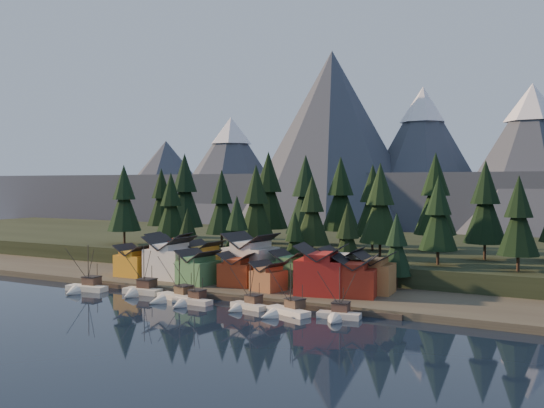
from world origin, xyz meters
The scene contains 46 objects.
ground centered at (0.00, 0.00, 0.00)m, with size 500.00×500.00×0.00m, color black.
shore_strip centered at (0.00, 40.00, 0.75)m, with size 400.00×50.00×1.50m, color #3E372D.
hillside centered at (0.00, 90.00, 3.00)m, with size 420.00×100.00×6.00m, color black.
dock centered at (0.00, 16.50, 0.50)m, with size 80.00×4.00×1.00m, color #4A4135.
mountain_ridge centered at (-4.20, 213.59, 26.06)m, with size 560.00×190.00×90.00m.
boat_0 centered at (-34.35, 7.92, 2.30)m, with size 10.59×11.32×12.07m.
boat_1 centered at (-20.12, 11.24, 2.52)m, with size 9.58×10.32×12.44m.
boat_2 centered at (-9.21, 9.36, 2.01)m, with size 11.08×11.67×11.20m.
boat_3 centered at (-3.50, 7.68, 1.92)m, with size 9.22×9.99×10.28m.
boat_4 centered at (9.25, 9.31, 1.90)m, with size 8.69×9.13×9.89m.
boat_5 centered at (18.62, 8.21, 2.00)m, with size 10.38×10.77×10.90m.
boat_6 centered at (29.10, 9.88, 2.13)m, with size 8.68×9.23×10.70m.
house_front_0 centered at (-33.44, 24.44, 5.73)m, with size 8.14×7.70×8.05m.
house_front_1 centered at (-23.11, 25.92, 7.08)m, with size 10.45×10.05×10.61m.
house_front_2 centered at (-12.15, 22.85, 5.69)m, with size 9.16×9.21×7.98m.
house_front_3 centered at (-2.23, 24.62, 5.56)m, with size 8.63×8.33×7.72m.
house_front_4 centered at (7.03, 22.89, 4.86)m, with size 7.45×7.84×6.40m.
house_front_5 centered at (19.27, 24.29, 7.12)m, with size 11.71×10.97×10.70m.
house_front_6 centered at (26.59, 25.62, 6.05)m, with size 10.12×9.74×8.67m.
house_back_0 centered at (-27.86, 31.74, 7.12)m, with size 11.72×11.43×10.71m.
house_back_1 centered at (-18.09, 33.79, 6.23)m, with size 8.29×8.39×9.02m.
house_back_2 centered at (-2.90, 31.84, 7.66)m, with size 11.79×10.95×11.72m.
house_back_3 centered at (8.05, 31.77, 5.75)m, with size 8.28×7.44×8.09m.
house_back_4 centered at (20.94, 31.75, 6.47)m, with size 9.14×8.82×9.47m.
house_back_5 centered at (28.86, 31.32, 6.14)m, with size 8.49×8.58×8.84m.
tree_hill_0 centered at (-62.00, 52.00, 19.86)m, with size 10.88×10.88×25.35m.
tree_hill_1 centered at (-50.00, 68.00, 22.08)m, with size 12.62×12.62×29.40m.
tree_hill_2 centered at (-40.00, 48.00, 18.38)m, with size 9.72×9.72×22.65m.
tree_hill_3 centered at (-30.00, 60.00, 18.87)m, with size 10.11×10.11×23.55m.
tree_hill_4 centered at (-22.00, 75.00, 22.17)m, with size 12.70×12.70×29.58m.
tree_hill_5 centered at (-12.00, 50.00, 19.44)m, with size 10.56×10.56×24.59m.
tree_hill_6 centered at (-4.00, 65.00, 21.16)m, with size 11.91×11.91×27.74m.
tree_hill_7 centered at (6.00, 48.00, 17.74)m, with size 9.22×9.22×21.48m.
tree_hill_8 centered at (14.00, 72.00, 19.63)m, with size 10.70×10.70×24.93m.
tree_hill_9 centered at (22.00, 55.00, 19.50)m, with size 10.60×10.60×24.70m.
tree_hill_10 centered at (30.00, 80.00, 21.47)m, with size 12.14×12.14×28.29m.
tree_hill_11 centered at (38.00, 50.00, 17.67)m, with size 9.17×9.17×21.36m.
tree_hill_12 centered at (46.00, 66.00, 19.84)m, with size 10.87×10.87×25.31m.
tree_hill_13 centered at (56.00, 48.00, 17.63)m, with size 9.14×9.14×21.29m.
tree_hill_15 centered at (0.00, 82.00, 21.21)m, with size 11.94×11.94×27.82m.
tree_hill_16 centered at (-68.00, 78.00, 19.58)m, with size 10.66×10.66×24.84m.
tree_shore_0 centered at (-28.00, 40.00, 10.87)m, with size 7.37×7.37×17.16m.
tree_shore_1 centered at (-12.00, 40.00, 12.84)m, with size 8.91×8.91×20.75m.
tree_shore_2 centered at (5.00, 40.00, 10.75)m, with size 7.27×7.27×16.94m.
tree_shore_3 centered at (19.00, 40.00, 12.06)m, with size 8.30×8.30×19.33m.
tree_shore_4 centered at (31.00, 40.00, 10.92)m, with size 7.41×7.41×17.25m.
Camera 1 is at (72.38, -94.46, 25.50)m, focal length 40.00 mm.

